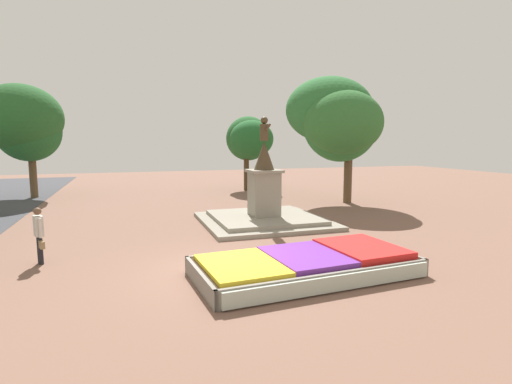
% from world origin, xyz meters
% --- Properties ---
extents(ground_plane, '(78.50, 78.50, 0.00)m').
position_xyz_m(ground_plane, '(0.00, 0.00, 0.00)').
color(ground_plane, brown).
extents(flower_planter, '(6.37, 3.44, 0.65)m').
position_xyz_m(flower_planter, '(2.18, -0.94, 0.29)').
color(flower_planter, '#38281C').
rests_on(flower_planter, ground_plane).
extents(statue_monument, '(5.54, 5.54, 4.80)m').
position_xyz_m(statue_monument, '(3.35, 6.21, 0.74)').
color(statue_monument, gray).
rests_on(statue_monument, ground_plane).
extents(pedestrian_with_handbag, '(0.39, 0.70, 1.74)m').
position_xyz_m(pedestrian_with_handbag, '(-5.15, 2.51, 0.98)').
color(pedestrian_with_handbag, black).
rests_on(pedestrian_with_handbag, ground_plane).
extents(park_tree_far_left, '(3.34, 4.25, 5.57)m').
position_xyz_m(park_tree_far_left, '(6.37, 18.13, 3.88)').
color(park_tree_far_left, '#4C3823').
rests_on(park_tree_far_left, ground_plane).
extents(park_tree_behind_statue, '(5.27, 6.16, 7.50)m').
position_xyz_m(park_tree_behind_statue, '(9.24, 10.23, 5.08)').
color(park_tree_behind_statue, brown).
rests_on(park_tree_behind_statue, ground_plane).
extents(park_tree_far_right, '(5.36, 6.03, 7.32)m').
position_xyz_m(park_tree_far_right, '(-8.83, 18.75, 5.04)').
color(park_tree_far_right, brown).
rests_on(park_tree_far_right, ground_plane).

